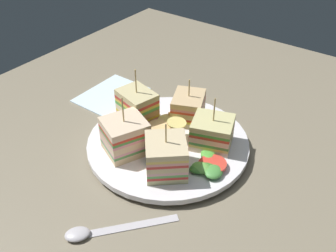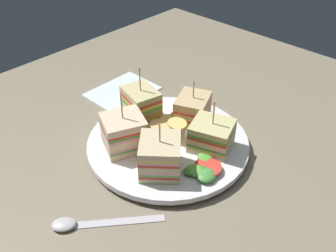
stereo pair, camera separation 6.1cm
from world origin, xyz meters
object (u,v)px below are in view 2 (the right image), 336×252
object	(u,v)px
sandwich_wedge_0	(160,156)
napkin	(122,91)
chip_pile	(168,128)
sandwich_wedge_3	(141,106)
sandwich_wedge_1	(211,136)
spoon	(82,223)
sandwich_wedge_2	(193,109)
sandwich_wedge_4	(124,133)
plate	(168,143)

from	to	relation	value
sandwich_wedge_0	napkin	world-z (taller)	sandwich_wedge_0
chip_pile	napkin	size ratio (longest dim) A/B	0.53
sandwich_wedge_3	chip_pile	xyz separation A→B (cm)	(0.14, -6.41, -1.60)
sandwich_wedge_3	chip_pile	world-z (taller)	sandwich_wedge_3
sandwich_wedge_1	sandwich_wedge_3	world-z (taller)	sandwich_wedge_3
sandwich_wedge_1	sandwich_wedge_3	bearing A→B (deg)	-8.43
sandwich_wedge_3	sandwich_wedge_1	bearing A→B (deg)	25.27
sandwich_wedge_3	spoon	world-z (taller)	sandwich_wedge_3
sandwich_wedge_2	sandwich_wedge_4	distance (cm)	13.73
chip_pile	sandwich_wedge_2	bearing A→B (deg)	-0.64
chip_pile	sandwich_wedge_0	bearing A→B (deg)	-145.11
sandwich_wedge_1	spoon	distance (cm)	24.25
spoon	napkin	xyz separation A→B (cm)	(26.99, 22.32, -0.13)
sandwich_wedge_3	chip_pile	bearing A→B (deg)	15.63
sandwich_wedge_3	sandwich_wedge_4	distance (cm)	7.64
sandwich_wedge_1	chip_pile	size ratio (longest dim) A/B	1.26
napkin	sandwich_wedge_3	bearing A→B (deg)	-115.72
sandwich_wedge_1	plate	bearing A→B (deg)	9.03
plate	sandwich_wedge_3	xyz separation A→B (cm)	(0.83, 7.25, 3.91)
napkin	chip_pile	bearing A→B (deg)	-107.21
plate	sandwich_wedge_1	distance (cm)	7.92
sandwich_wedge_2	napkin	distance (cm)	19.25
chip_pile	spoon	distance (cm)	21.66
sandwich_wedge_0	sandwich_wedge_3	bearing A→B (deg)	18.03
sandwich_wedge_1	chip_pile	bearing A→B (deg)	-0.40
sandwich_wedge_4	sandwich_wedge_0	bearing A→B (deg)	-64.97
sandwich_wedge_2	chip_pile	bearing A→B (deg)	-23.92
sandwich_wedge_0	sandwich_wedge_4	size ratio (longest dim) A/B	0.87
plate	sandwich_wedge_4	xyz separation A→B (cm)	(-6.08, 4.01, 3.58)
sandwich_wedge_0	sandwich_wedge_2	world-z (taller)	sandwich_wedge_0
sandwich_wedge_2	napkin	size ratio (longest dim) A/B	0.60
spoon	napkin	world-z (taller)	spoon
spoon	sandwich_wedge_3	bearing A→B (deg)	-114.15
sandwich_wedge_2	chip_pile	distance (cm)	6.33
plate	napkin	size ratio (longest dim) A/B	2.01
sandwich_wedge_4	napkin	bearing A→B (deg)	75.37
plate	sandwich_wedge_3	bearing A→B (deg)	83.48
sandwich_wedge_0	spoon	size ratio (longest dim) A/B	0.68
sandwich_wedge_2	spoon	size ratio (longest dim) A/B	0.63
sandwich_wedge_2	sandwich_wedge_4	world-z (taller)	sandwich_wedge_4
sandwich_wedge_3	spoon	distance (cm)	23.70
sandwich_wedge_4	napkin	world-z (taller)	sandwich_wedge_4
sandwich_wedge_0	sandwich_wedge_1	distance (cm)	9.82
sandwich_wedge_0	spoon	world-z (taller)	sandwich_wedge_0
plate	napkin	world-z (taller)	plate
plate	spoon	distance (cm)	20.38
sandwich_wedge_1	sandwich_wedge_4	xyz separation A→B (cm)	(-9.55, 10.43, 0.48)
napkin	sandwich_wedge_2	bearing A→B (deg)	-88.61
sandwich_wedge_3	chip_pile	size ratio (longest dim) A/B	1.51
sandwich_wedge_2	chip_pile	world-z (taller)	sandwich_wedge_2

